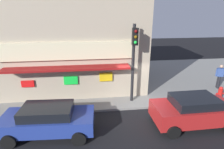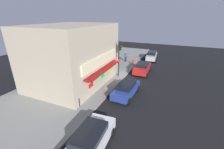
# 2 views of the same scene
# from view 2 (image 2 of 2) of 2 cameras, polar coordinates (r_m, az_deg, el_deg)

# --- Properties ---
(ground_plane) EXTENTS (54.89, 54.89, 0.00)m
(ground_plane) POSITION_cam_2_polar(r_m,az_deg,el_deg) (20.73, 5.15, -0.87)
(ground_plane) COLOR black
(sidewalk) EXTENTS (36.59, 10.12, 0.13)m
(sidewalk) POSITION_cam_2_polar(r_m,az_deg,el_deg) (22.65, -7.07, 1.23)
(sidewalk) COLOR gray
(sidewalk) RESTS_ON ground_plane
(corner_building) EXTENTS (10.24, 8.27, 6.84)m
(corner_building) POSITION_cam_2_polar(r_m,az_deg,el_deg) (18.40, -14.51, 7.25)
(corner_building) COLOR tan
(corner_building) RESTS_ON sidewalk
(traffic_light) EXTENTS (0.32, 0.58, 4.75)m
(traffic_light) POSITION_cam_2_polar(r_m,az_deg,el_deg) (19.72, 2.84, 7.77)
(traffic_light) COLOR black
(traffic_light) RESTS_ON sidewalk
(fire_hydrant) EXTENTS (0.51, 0.27, 0.84)m
(fire_hydrant) POSITION_cam_2_polar(r_m,az_deg,el_deg) (25.60, 7.99, 4.72)
(fire_hydrant) COLOR red
(fire_hydrant) RESTS_ON sidewalk
(trash_can) EXTENTS (0.45, 0.45, 0.85)m
(trash_can) POSITION_cam_2_polar(r_m,az_deg,el_deg) (14.26, -13.01, -10.09)
(trash_can) COLOR #2D2D2D
(trash_can) RESTS_ON sidewalk
(pedestrian) EXTENTS (0.57, 0.42, 1.76)m
(pedestrian) POSITION_cam_2_polar(r_m,az_deg,el_deg) (26.87, 5.24, 6.93)
(pedestrian) COLOR black
(pedestrian) RESTS_ON sidewalk
(parked_car_blue) EXTENTS (4.31, 2.12, 1.46)m
(parked_car_blue) POSITION_cam_2_polar(r_m,az_deg,el_deg) (15.73, 5.42, -5.49)
(parked_car_blue) COLOR navy
(parked_car_blue) RESTS_ON ground_plane
(parked_car_white) EXTENTS (4.65, 2.24, 1.55)m
(parked_car_white) POSITION_cam_2_polar(r_m,az_deg,el_deg) (10.07, -8.48, -23.65)
(parked_car_white) COLOR silver
(parked_car_white) RESTS_ON ground_plane
(parked_car_silver) EXTENTS (4.41, 2.06, 1.62)m
(parked_car_silver) POSITION_cam_2_polar(r_m,az_deg,el_deg) (29.25, 14.86, 6.97)
(parked_car_silver) COLOR #B7B7BC
(parked_car_silver) RESTS_ON ground_plane
(parked_car_red) EXTENTS (4.05, 2.09, 1.56)m
(parked_car_red) POSITION_cam_2_polar(r_m,az_deg,el_deg) (22.06, 11.43, 2.48)
(parked_car_red) COLOR #AD1E1E
(parked_car_red) RESTS_ON ground_plane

